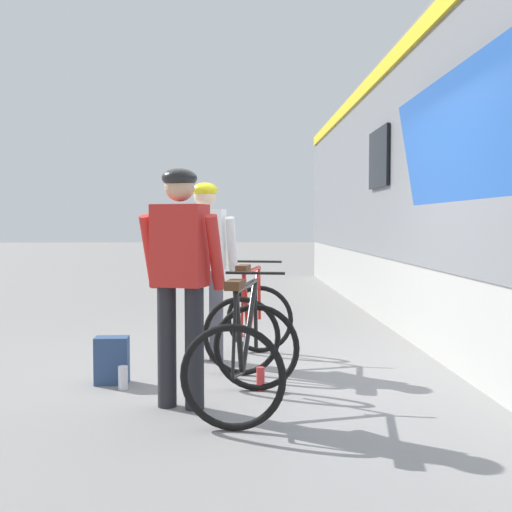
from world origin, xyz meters
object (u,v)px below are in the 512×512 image
Objects in this scene: bicycle_far_black at (245,355)px; water_bottle_near_the_bikes at (260,379)px; bicycle_near_red at (251,322)px; water_bottle_by_the_backpack at (123,378)px; cyclist_far_in_red at (180,265)px; cyclist_near_in_white at (205,255)px; backpack_on_platform at (112,360)px.

water_bottle_near_the_bikes is (0.13, 0.52, -0.31)m from bicycle_far_black.
bicycle_near_red is 1.46m from water_bottle_by_the_backpack.
cyclist_far_in_red is 1.71m from bicycle_near_red.
water_bottle_near_the_bikes is at bearing 38.06° from cyclist_far_in_red.
water_bottle_by_the_backpack is at bearing -138.40° from bicycle_near_red.
water_bottle_by_the_backpack is at bearing 134.27° from cyclist_far_in_red.
bicycle_near_red is 1.54m from bicycle_far_black.
bicycle_far_black is (0.38, -1.69, -0.65)m from cyclist_near_in_white.
water_bottle_near_the_bikes is (0.61, 0.47, -0.96)m from cyclist_far_in_red.
bicycle_far_black reaches higher than water_bottle_near_the_bikes.
cyclist_far_in_red is at bearing -110.27° from bicycle_near_red.
bicycle_far_black is 6.12× the size of water_bottle_by_the_backpack.
backpack_on_platform is 1.28m from water_bottle_near_the_bikes.
water_bottle_near_the_bikes is at bearing -66.58° from cyclist_near_in_white.
bicycle_far_black is at bearing -5.69° from cyclist_far_in_red.
water_bottle_near_the_bikes is (0.06, -1.01, -0.31)m from bicycle_near_red.
bicycle_far_black is at bearing -77.44° from cyclist_near_in_white.
bicycle_near_red is (0.45, -0.15, -0.65)m from cyclist_near_in_white.
cyclist_near_in_white is 1.59m from water_bottle_near_the_bikes.
water_bottle_near_the_bikes is at bearing -3.14° from water_bottle_by_the_backpack.
bicycle_far_black is at bearing -92.73° from bicycle_near_red.
water_bottle_by_the_backpack is (-1.13, 0.06, 0.00)m from water_bottle_near_the_bikes.
bicycle_near_red is (0.55, 1.49, -0.65)m from cyclist_far_in_red.
backpack_on_platform is at bearing 145.44° from bicycle_far_black.
water_bottle_by_the_backpack is at bearing -58.55° from backpack_on_platform.
backpack_on_platform is 2.11× the size of water_bottle_near_the_bikes.
backpack_on_platform is at bearing 131.75° from cyclist_far_in_red.
bicycle_near_red is at bearing 30.28° from backpack_on_platform.
bicycle_near_red reaches higher than backpack_on_platform.
bicycle_near_red and bicycle_far_black have the same top height.
cyclist_near_in_white is at bearing 161.15° from bicycle_near_red.
water_bottle_by_the_backpack reaches higher than water_bottle_near_the_bikes.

